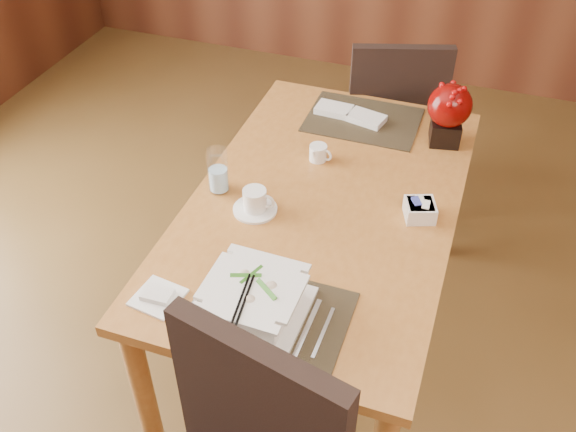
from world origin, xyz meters
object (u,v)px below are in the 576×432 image
(dining_table, at_px, (324,222))
(creamer_jug, at_px, (318,153))
(soup_setting, at_px, (253,300))
(water_glass, at_px, (218,171))
(far_chair, at_px, (391,119))
(coffee_cup, at_px, (255,202))
(berry_decor, at_px, (449,111))
(sugar_caddy, at_px, (420,210))
(bread_plate, at_px, (158,297))

(dining_table, bearing_deg, creamer_jug, 112.49)
(soup_setting, relative_size, water_glass, 1.78)
(far_chair, bearing_deg, dining_table, 69.04)
(water_glass, xyz_separation_m, far_chair, (0.43, 0.99, -0.29))
(dining_table, relative_size, coffee_cup, 9.87)
(dining_table, distance_m, berry_decor, 0.65)
(soup_setting, distance_m, far_chair, 1.52)
(dining_table, bearing_deg, soup_setting, -94.52)
(soup_setting, distance_m, berry_decor, 1.13)
(sugar_caddy, bearing_deg, soup_setting, -122.41)
(soup_setting, distance_m, sugar_caddy, 0.69)
(coffee_cup, bearing_deg, bread_plate, -104.75)
(berry_decor, xyz_separation_m, far_chair, (-0.28, 0.43, -0.35))
(soup_setting, bearing_deg, bread_plate, -171.31)
(coffee_cup, height_order, bread_plate, coffee_cup)
(soup_setting, relative_size, coffee_cup, 1.97)
(water_glass, relative_size, berry_decor, 0.68)
(water_glass, bearing_deg, far_chair, 66.73)
(coffee_cup, distance_m, sugar_caddy, 0.55)
(soup_setting, height_order, far_chair, far_chair)
(sugar_caddy, height_order, far_chair, far_chair)
(creamer_jug, xyz_separation_m, berry_decor, (0.43, 0.27, 0.11))
(soup_setting, height_order, bread_plate, soup_setting)
(creamer_jug, xyz_separation_m, sugar_caddy, (0.42, -0.20, -0.00))
(berry_decor, bearing_deg, far_chair, 122.68)
(creamer_jug, bearing_deg, soup_setting, -71.31)
(soup_setting, height_order, coffee_cup, soup_setting)
(soup_setting, distance_m, water_glass, 0.59)
(water_glass, bearing_deg, berry_decor, 38.74)
(water_glass, distance_m, berry_decor, 0.90)
(soup_setting, height_order, creamer_jug, soup_setting)
(dining_table, distance_m, bread_plate, 0.69)
(water_glass, bearing_deg, soup_setting, -56.64)
(soup_setting, bearing_deg, water_glass, 124.73)
(sugar_caddy, relative_size, bread_plate, 0.74)
(dining_table, relative_size, far_chair, 1.55)
(dining_table, height_order, berry_decor, berry_decor)
(creamer_jug, bearing_deg, water_glass, -118.44)
(bread_plate, bearing_deg, sugar_caddy, 43.23)
(creamer_jug, xyz_separation_m, bread_plate, (-0.24, -0.82, -0.03))
(bread_plate, xyz_separation_m, far_chair, (0.39, 1.53, -0.21))
(bread_plate, bearing_deg, soup_setting, 7.31)
(soup_setting, xyz_separation_m, berry_decor, (0.38, 1.06, 0.08))
(sugar_caddy, xyz_separation_m, bread_plate, (-0.66, -0.62, -0.02))
(coffee_cup, xyz_separation_m, berry_decor, (0.54, 0.63, 0.10))
(creamer_jug, relative_size, sugar_caddy, 0.87)
(sugar_caddy, bearing_deg, berry_decor, 88.95)
(dining_table, height_order, creamer_jug, creamer_jug)
(water_glass, xyz_separation_m, berry_decor, (0.70, 0.56, 0.06))
(creamer_jug, relative_size, bread_plate, 0.64)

